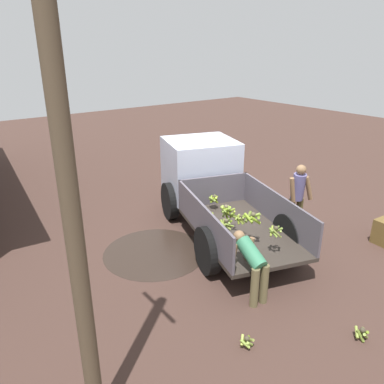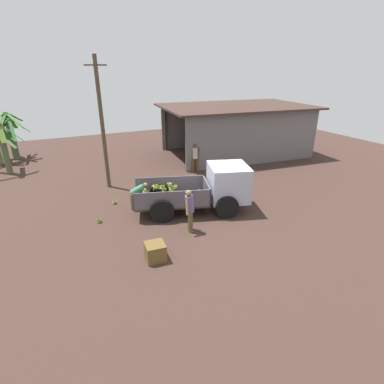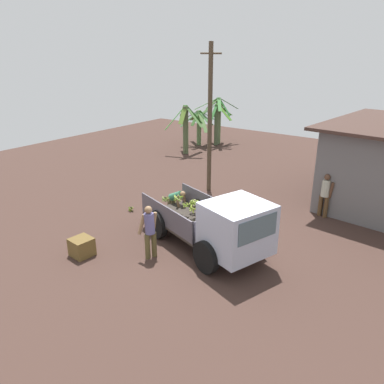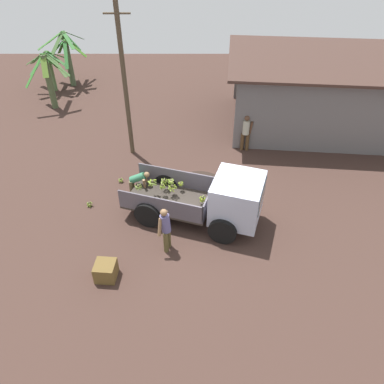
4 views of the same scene
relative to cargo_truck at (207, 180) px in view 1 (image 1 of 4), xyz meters
name	(u,v)px [view 1 (image 1 of 4)]	position (x,y,z in m)	size (l,w,h in m)	color
ground	(209,220)	(-0.15, 0.03, -1.03)	(36.00, 36.00, 0.00)	#402C25
mud_patch_0	(155,252)	(-0.71, 2.02, -1.03)	(2.19, 2.19, 0.01)	#2D221C
cargo_truck	(207,180)	(0.00, 0.00, 0.00)	(5.00, 3.08, 1.93)	#332C26
utility_pole	(65,166)	(-3.66, 4.60, 2.14)	(0.99, 0.19, 6.22)	#4C3E2D
person_foreground_visitor	(298,195)	(-1.82, -1.25, -0.11)	(0.47, 0.63, 1.65)	brown
person_worker_loading	(252,263)	(-3.02, 1.47, -0.33)	(0.80, 0.58, 1.14)	brown
banana_bunch_on_ground_0	(362,333)	(-4.78, 0.85, -0.92)	(0.23, 0.23, 0.21)	#413B2A
banana_bunch_on_ground_1	(247,341)	(-3.85, 2.35, -0.92)	(0.23, 0.21, 0.19)	#453E2C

